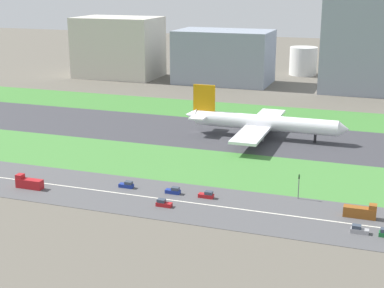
% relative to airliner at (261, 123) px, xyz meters
% --- Properties ---
extents(ground_plane, '(800.00, 800.00, 0.00)m').
position_rel_airliner_xyz_m(ground_plane, '(-27.35, -0.00, -6.23)').
color(ground_plane, '#5B564C').
extents(runway, '(280.00, 46.00, 0.10)m').
position_rel_airliner_xyz_m(runway, '(-27.35, -0.00, -6.18)').
color(runway, '#38383D').
rests_on(runway, ground_plane).
extents(grass_median_north, '(280.00, 36.00, 0.10)m').
position_rel_airliner_xyz_m(grass_median_north, '(-27.35, 41.00, -6.18)').
color(grass_median_north, '#3D7A33').
rests_on(grass_median_north, ground_plane).
extents(grass_median_south, '(280.00, 36.00, 0.10)m').
position_rel_airliner_xyz_m(grass_median_south, '(-27.35, -41.00, -6.18)').
color(grass_median_south, '#427F38').
rests_on(grass_median_south, ground_plane).
extents(highway, '(280.00, 28.00, 0.10)m').
position_rel_airliner_xyz_m(highway, '(-27.35, -73.00, -6.18)').
color(highway, '#4C4C4F').
rests_on(highway, ground_plane).
extents(highway_centerline, '(266.00, 0.50, 0.01)m').
position_rel_airliner_xyz_m(highway_centerline, '(-27.35, -73.00, -6.13)').
color(highway_centerline, silver).
rests_on(highway_centerline, highway).
extents(airliner, '(65.00, 56.00, 19.70)m').
position_rel_airliner_xyz_m(airliner, '(0.00, 0.00, 0.00)').
color(airliner, white).
rests_on(airliner, runway).
extents(truck_1, '(8.40, 2.50, 4.00)m').
position_rel_airliner_xyz_m(truck_1, '(-52.96, -78.00, -4.56)').
color(truck_1, '#B2191E').
rests_on(truck_1, highway).
extents(truck_0, '(8.40, 2.50, 4.00)m').
position_rel_airliner_xyz_m(truck_0, '(42.16, -68.00, -4.56)').
color(truck_0, brown).
rests_on(truck_0, highway).
extents(car_6, '(4.40, 1.80, 2.00)m').
position_rel_airliner_xyz_m(car_6, '(-10.46, -68.00, -5.31)').
color(car_6, navy).
rests_on(car_6, highway).
extents(car_2, '(4.40, 1.80, 2.00)m').
position_rel_airliner_xyz_m(car_2, '(-9.60, -78.00, -5.31)').
color(car_2, '#B2191E').
rests_on(car_2, highway).
extents(car_0, '(4.40, 1.80, 2.00)m').
position_rel_airliner_xyz_m(car_0, '(-25.45, -68.00, -5.31)').
color(car_0, navy).
rests_on(car_0, highway).
extents(car_5, '(4.40, 1.80, 2.00)m').
position_rel_airliner_xyz_m(car_5, '(-0.26, -68.00, -5.31)').
color(car_5, '#B2191E').
rests_on(car_5, highway).
extents(car_4, '(4.40, 1.80, 2.00)m').
position_rel_airliner_xyz_m(car_4, '(42.36, -78.00, -5.31)').
color(car_4, '#99999E').
rests_on(car_4, highway).
extents(traffic_light, '(0.36, 0.50, 7.20)m').
position_rel_airliner_xyz_m(traffic_light, '(24.53, -60.01, -1.94)').
color(traffic_light, '#4C4C51').
rests_on(traffic_light, highway).
extents(terminal_building, '(50.91, 34.46, 37.18)m').
position_rel_airliner_xyz_m(terminal_building, '(-117.35, 114.00, 12.36)').
color(terminal_building, beige).
rests_on(terminal_building, ground_plane).
extents(hangar_building, '(55.77, 33.52, 31.08)m').
position_rel_airliner_xyz_m(hangar_building, '(-48.25, 114.00, 9.31)').
color(hangar_building, gray).
rests_on(hangar_building, ground_plane).
extents(office_tower, '(47.55, 37.31, 52.93)m').
position_rel_airliner_xyz_m(office_tower, '(33.30, 114.00, 20.23)').
color(office_tower, gray).
rests_on(office_tower, ground_plane).
extents(fuel_tank_west, '(17.55, 17.55, 17.92)m').
position_rel_airliner_xyz_m(fuel_tank_west, '(-7.87, 159.00, 2.73)').
color(fuel_tank_west, silver).
rests_on(fuel_tank_west, ground_plane).
extents(fuel_tank_centre, '(18.82, 18.82, 12.92)m').
position_rel_airliner_xyz_m(fuel_tank_centre, '(21.59, 159.00, 0.23)').
color(fuel_tank_centre, silver).
rests_on(fuel_tank_centre, ground_plane).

